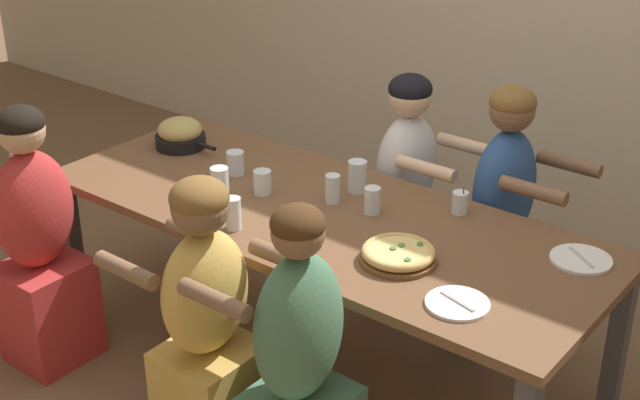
# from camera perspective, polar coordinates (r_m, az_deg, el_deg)

# --- Properties ---
(ground_plane) EXTENTS (18.00, 18.00, 0.00)m
(ground_plane) POSITION_cam_1_polar(r_m,az_deg,el_deg) (3.99, -0.00, -10.32)
(ground_plane) COLOR brown
(ground_plane) RESTS_ON ground
(dining_table) EXTENTS (2.39, 0.93, 0.74)m
(dining_table) POSITION_cam_1_polar(r_m,az_deg,el_deg) (3.64, -0.00, -1.70)
(dining_table) COLOR brown
(dining_table) RESTS_ON ground
(pizza_board_main) EXTENTS (0.29, 0.29, 0.05)m
(pizza_board_main) POSITION_cam_1_polar(r_m,az_deg,el_deg) (3.25, 5.03, -3.48)
(pizza_board_main) COLOR brown
(pizza_board_main) RESTS_ON dining_table
(skillet_bowl) EXTENTS (0.35, 0.24, 0.14)m
(skillet_bowl) POSITION_cam_1_polar(r_m,az_deg,el_deg) (4.26, -8.93, 4.18)
(skillet_bowl) COLOR black
(skillet_bowl) RESTS_ON dining_table
(empty_plate_a) EXTENTS (0.22, 0.22, 0.02)m
(empty_plate_a) POSITION_cam_1_polar(r_m,az_deg,el_deg) (3.38, 16.36, -3.67)
(empty_plate_a) COLOR white
(empty_plate_a) RESTS_ON dining_table
(empty_plate_b) EXTENTS (0.22, 0.22, 0.02)m
(empty_plate_b) POSITION_cam_1_polar(r_m,az_deg,el_deg) (3.02, 8.78, -6.56)
(empty_plate_b) COLOR white
(empty_plate_b) RESTS_ON dining_table
(cocktail_glass_blue) EXTENTS (0.07, 0.07, 0.11)m
(cocktail_glass_blue) POSITION_cam_1_polar(r_m,az_deg,el_deg) (3.62, 8.94, -0.22)
(cocktail_glass_blue) COLOR silver
(cocktail_glass_blue) RESTS_ON dining_table
(drinking_glass_a) EXTENTS (0.08, 0.08, 0.14)m
(drinking_glass_a) POSITION_cam_1_polar(r_m,az_deg,el_deg) (3.71, -6.43, 0.96)
(drinking_glass_a) COLOR silver
(drinking_glass_a) RESTS_ON dining_table
(drinking_glass_b) EXTENTS (0.08, 0.08, 0.10)m
(drinking_glass_b) POSITION_cam_1_polar(r_m,az_deg,el_deg) (3.94, -5.44, 2.30)
(drinking_glass_b) COLOR silver
(drinking_glass_b) RESTS_ON dining_table
(drinking_glass_c) EXTENTS (0.06, 0.06, 0.13)m
(drinking_glass_c) POSITION_cam_1_polar(r_m,az_deg,el_deg) (3.45, -5.57, -0.87)
(drinking_glass_c) COLOR silver
(drinking_glass_c) RESTS_ON dining_table
(drinking_glass_d) EXTENTS (0.08, 0.08, 0.14)m
(drinking_glass_d) POSITION_cam_1_polar(r_m,az_deg,el_deg) (3.76, 2.40, 1.42)
(drinking_glass_d) COLOR silver
(drinking_glass_d) RESTS_ON dining_table
(drinking_glass_e) EXTENTS (0.06, 0.06, 0.12)m
(drinking_glass_e) POSITION_cam_1_polar(r_m,az_deg,el_deg) (3.66, 0.81, 0.60)
(drinking_glass_e) COLOR silver
(drinking_glass_e) RESTS_ON dining_table
(drinking_glass_f) EXTENTS (0.08, 0.08, 0.10)m
(drinking_glass_f) POSITION_cam_1_polar(r_m,az_deg,el_deg) (3.75, -3.71, 1.15)
(drinking_glass_f) COLOR silver
(drinking_glass_f) RESTS_ON dining_table
(drinking_glass_g) EXTENTS (0.07, 0.07, 0.11)m
(drinking_glass_g) POSITION_cam_1_polar(r_m,az_deg,el_deg) (3.58, 3.36, -0.12)
(drinking_glass_g) COLOR silver
(drinking_glass_g) RESTS_ON dining_table
(diner_near_center) EXTENTS (0.51, 0.40, 1.14)m
(diner_near_center) POSITION_cam_1_polar(r_m,az_deg,el_deg) (3.26, -7.23, -8.46)
(diner_near_center) COLOR gold
(diner_near_center) RESTS_ON ground
(diner_near_midright) EXTENTS (0.51, 0.40, 1.17)m
(diner_near_midright) POSITION_cam_1_polar(r_m,az_deg,el_deg) (3.03, -1.37, -11.35)
(diner_near_midright) COLOR #477556
(diner_near_midright) RESTS_ON ground
(diner_far_center) EXTENTS (0.51, 0.40, 1.15)m
(diner_far_center) POSITION_cam_1_polar(r_m,az_deg,el_deg) (4.22, 5.52, -0.02)
(diner_far_center) COLOR silver
(diner_far_center) RESTS_ON ground
(diner_far_midright) EXTENTS (0.51, 0.40, 1.19)m
(diner_far_midright) POSITION_cam_1_polar(r_m,az_deg,el_deg) (4.00, 11.53, -1.67)
(diner_far_midright) COLOR #2D5193
(diner_far_midright) RESTS_ON ground
(diner_near_left) EXTENTS (0.51, 0.40, 1.17)m
(diner_near_left) POSITION_cam_1_polar(r_m,az_deg,el_deg) (3.94, -17.55, -2.98)
(diner_near_left) COLOR #B22D2D
(diner_near_left) RESTS_ON ground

